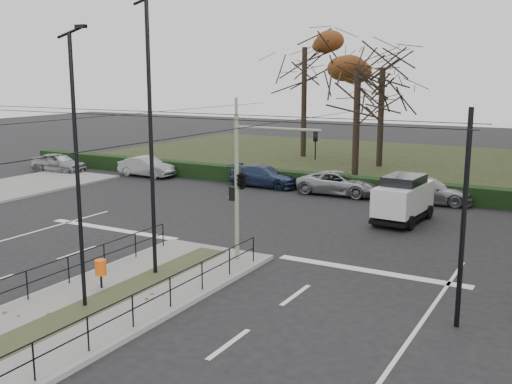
{
  "coord_description": "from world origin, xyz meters",
  "views": [
    {
      "loc": [
        12.29,
        -14.2,
        6.81
      ],
      "look_at": [
        0.89,
        6.29,
        2.21
      ],
      "focal_mm": 42.0,
      "sensor_mm": 36.0,
      "label": 1
    }
  ],
  "objects_px": {
    "traffic_light": "(244,178)",
    "bare_tree_near": "(358,85)",
    "white_van": "(403,198)",
    "streetlamp_median_far": "(151,136)",
    "bare_tree_center": "(383,76)",
    "parked_car_fifth": "(428,190)",
    "parked_car_first": "(59,163)",
    "litter_bin": "(101,268)",
    "rust_tree": "(305,47)",
    "parked_car_second": "(147,167)",
    "streetlamp_median_near": "(78,169)",
    "parked_car_fourth": "(339,183)",
    "parked_car_third": "(264,176)"
  },
  "relations": [
    {
      "from": "parked_car_third",
      "to": "parked_car_fourth",
      "type": "bearing_deg",
      "value": -91.28
    },
    {
      "from": "parked_car_first",
      "to": "litter_bin",
      "type": "bearing_deg",
      "value": -133.98
    },
    {
      "from": "streetlamp_median_near",
      "to": "streetlamp_median_far",
      "type": "xyz_separation_m",
      "value": [
        -0.06,
        3.37,
        0.64
      ]
    },
    {
      "from": "parked_car_second",
      "to": "rust_tree",
      "type": "bearing_deg",
      "value": -20.18
    },
    {
      "from": "streetlamp_median_far",
      "to": "rust_tree",
      "type": "xyz_separation_m",
      "value": [
        -8.28,
        30.1,
        4.17
      ]
    },
    {
      "from": "streetlamp_median_far",
      "to": "white_van",
      "type": "bearing_deg",
      "value": 66.24
    },
    {
      "from": "litter_bin",
      "to": "parked_car_third",
      "type": "distance_m",
      "value": 19.13
    },
    {
      "from": "streetlamp_median_near",
      "to": "white_van",
      "type": "relative_size",
      "value": 1.92
    },
    {
      "from": "parked_car_fourth",
      "to": "rust_tree",
      "type": "height_order",
      "value": "rust_tree"
    },
    {
      "from": "bare_tree_center",
      "to": "parked_car_fifth",
      "type": "xyz_separation_m",
      "value": [
        6.24,
        -11.04,
        -6.08
      ]
    },
    {
      "from": "traffic_light",
      "to": "parked_car_first",
      "type": "bearing_deg",
      "value": 152.09
    },
    {
      "from": "litter_bin",
      "to": "parked_car_fourth",
      "type": "distance_m",
      "value": 18.59
    },
    {
      "from": "streetlamp_median_far",
      "to": "bare_tree_near",
      "type": "height_order",
      "value": "streetlamp_median_far"
    },
    {
      "from": "parked_car_fourth",
      "to": "litter_bin",
      "type": "bearing_deg",
      "value": 176.46
    },
    {
      "from": "streetlamp_median_far",
      "to": "white_van",
      "type": "distance_m",
      "value": 13.48
    },
    {
      "from": "parked_car_third",
      "to": "bare_tree_center",
      "type": "xyz_separation_m",
      "value": [
        3.77,
        11.12,
        6.11
      ]
    },
    {
      "from": "traffic_light",
      "to": "parked_car_first",
      "type": "relative_size",
      "value": 1.29
    },
    {
      "from": "streetlamp_median_near",
      "to": "parked_car_fourth",
      "type": "relative_size",
      "value": 1.66
    },
    {
      "from": "streetlamp_median_far",
      "to": "parked_car_fifth",
      "type": "xyz_separation_m",
      "value": [
        5.25,
        16.76,
        -4.15
      ]
    },
    {
      "from": "parked_car_first",
      "to": "rust_tree",
      "type": "xyz_separation_m",
      "value": [
        11.8,
        15.71,
        8.31
      ]
    },
    {
      "from": "traffic_light",
      "to": "streetlamp_median_near",
      "type": "distance_m",
      "value": 6.45
    },
    {
      "from": "parked_car_second",
      "to": "parked_car_fourth",
      "type": "relative_size",
      "value": 0.85
    },
    {
      "from": "traffic_light",
      "to": "white_van",
      "type": "xyz_separation_m",
      "value": [
        3.3,
        9.14,
        -2.05
      ]
    },
    {
      "from": "parked_car_fifth",
      "to": "traffic_light",
      "type": "bearing_deg",
      "value": 161.08
    },
    {
      "from": "parked_car_fourth",
      "to": "bare_tree_near",
      "type": "bearing_deg",
      "value": 9.49
    },
    {
      "from": "parked_car_first",
      "to": "parked_car_fourth",
      "type": "bearing_deg",
      "value": -87.73
    },
    {
      "from": "bare_tree_near",
      "to": "parked_car_fifth",
      "type": "bearing_deg",
      "value": -41.23
    },
    {
      "from": "litter_bin",
      "to": "parked_car_fifth",
      "type": "relative_size",
      "value": 0.2
    },
    {
      "from": "bare_tree_center",
      "to": "parked_car_second",
      "type": "bearing_deg",
      "value": -137.02
    },
    {
      "from": "streetlamp_median_near",
      "to": "litter_bin",
      "type": "bearing_deg",
      "value": 115.81
    },
    {
      "from": "bare_tree_near",
      "to": "white_van",
      "type": "bearing_deg",
      "value": -59.36
    },
    {
      "from": "white_van",
      "to": "rust_tree",
      "type": "distance_m",
      "value": 24.0
    },
    {
      "from": "streetlamp_median_near",
      "to": "parked_car_second",
      "type": "height_order",
      "value": "streetlamp_median_near"
    },
    {
      "from": "parked_car_third",
      "to": "bare_tree_center",
      "type": "relative_size",
      "value": 0.47
    },
    {
      "from": "litter_bin",
      "to": "white_van",
      "type": "height_order",
      "value": "white_van"
    },
    {
      "from": "traffic_light",
      "to": "streetlamp_median_far",
      "type": "distance_m",
      "value": 3.72
    },
    {
      "from": "parked_car_third",
      "to": "bare_tree_near",
      "type": "distance_m",
      "value": 8.66
    },
    {
      "from": "parked_car_second",
      "to": "bare_tree_near",
      "type": "height_order",
      "value": "bare_tree_near"
    },
    {
      "from": "streetlamp_median_far",
      "to": "litter_bin",
      "type": "bearing_deg",
      "value": -106.85
    },
    {
      "from": "parked_car_first",
      "to": "parked_car_fifth",
      "type": "relative_size",
      "value": 0.87
    },
    {
      "from": "streetlamp_median_near",
      "to": "parked_car_second",
      "type": "xyz_separation_m",
      "value": [
        -13.61,
        19.46,
        -3.53
      ]
    },
    {
      "from": "parked_car_second",
      "to": "parked_car_fifth",
      "type": "xyz_separation_m",
      "value": [
        18.8,
        0.66,
        0.01
      ]
    },
    {
      "from": "white_van",
      "to": "bare_tree_near",
      "type": "xyz_separation_m",
      "value": [
        -6.05,
        10.22,
        5.0
      ]
    },
    {
      "from": "parked_car_third",
      "to": "parked_car_fifth",
      "type": "relative_size",
      "value": 0.96
    },
    {
      "from": "parked_car_second",
      "to": "streetlamp_median_near",
      "type": "bearing_deg",
      "value": -144.61
    },
    {
      "from": "parked_car_third",
      "to": "bare_tree_near",
      "type": "xyz_separation_m",
      "value": [
        3.93,
        5.4,
        5.51
      ]
    },
    {
      "from": "litter_bin",
      "to": "bare_tree_center",
      "type": "height_order",
      "value": "bare_tree_center"
    },
    {
      "from": "parked_car_fourth",
      "to": "parked_car_second",
      "type": "bearing_deg",
      "value": 90.95
    },
    {
      "from": "traffic_light",
      "to": "bare_tree_near",
      "type": "height_order",
      "value": "bare_tree_near"
    },
    {
      "from": "parked_car_fourth",
      "to": "bare_tree_near",
      "type": "xyz_separation_m",
      "value": [
        -1.03,
        5.5,
        5.49
      ]
    }
  ]
}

